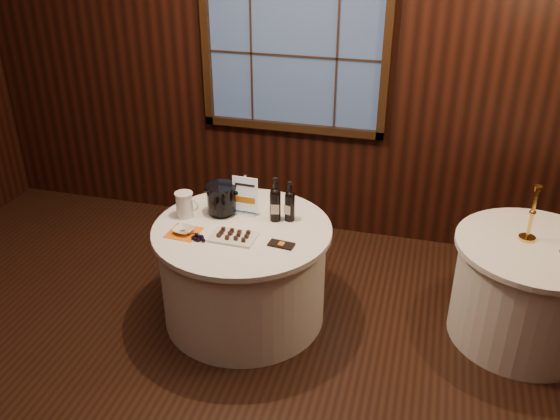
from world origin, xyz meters
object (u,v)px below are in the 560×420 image
(glass_pitcher, at_px, (185,205))
(port_bottle_right, at_px, (290,204))
(side_table, at_px, (527,291))
(cracker_bowl, at_px, (184,230))
(port_bottle_left, at_px, (275,202))
(chocolate_box, at_px, (281,244))
(sign_stand, at_px, (246,201))
(chocolate_plate, at_px, (233,236))
(main_table, at_px, (244,272))
(brass_candlestick, at_px, (531,221))
(ice_bucket, at_px, (222,199))
(grape_bunch, at_px, (200,236))

(glass_pitcher, bearing_deg, port_bottle_right, 12.15)
(side_table, xyz_separation_m, cracker_bowl, (-2.37, -0.48, 0.40))
(port_bottle_left, relative_size, chocolate_box, 1.93)
(side_table, relative_size, sign_stand, 3.48)
(chocolate_plate, bearing_deg, cracker_bowl, -176.66)
(glass_pitcher, bearing_deg, sign_stand, 21.35)
(main_table, relative_size, port_bottle_right, 4.21)
(brass_candlestick, bearing_deg, main_table, -169.57)
(glass_pitcher, bearing_deg, ice_bucket, 25.33)
(main_table, bearing_deg, sign_stand, 99.79)
(port_bottle_left, bearing_deg, main_table, -152.46)
(sign_stand, bearing_deg, chocolate_box, -42.40)
(chocolate_plate, xyz_separation_m, chocolate_box, (0.34, -0.00, -0.01))
(cracker_bowl, distance_m, brass_candlestick, 2.37)
(ice_bucket, relative_size, brass_candlestick, 0.57)
(grape_bunch, bearing_deg, main_table, 45.31)
(main_table, bearing_deg, side_table, 8.53)
(sign_stand, height_order, port_bottle_right, sign_stand)
(port_bottle_right, xyz_separation_m, cracker_bowl, (-0.67, -0.37, -0.11))
(port_bottle_right, height_order, glass_pitcher, port_bottle_right)
(side_table, xyz_separation_m, chocolate_box, (-1.67, -0.47, 0.39))
(port_bottle_left, distance_m, ice_bucket, 0.41)
(port_bottle_left, height_order, brass_candlestick, brass_candlestick)
(glass_pitcher, bearing_deg, brass_candlestick, 8.61)
(side_table, bearing_deg, grape_bunch, -166.62)
(side_table, bearing_deg, sign_stand, -177.23)
(chocolate_plate, xyz_separation_m, glass_pitcher, (-0.44, 0.21, 0.08))
(main_table, xyz_separation_m, side_table, (2.00, 0.30, 0.00))
(side_table, distance_m, grape_bunch, 2.32)
(chocolate_box, distance_m, grape_bunch, 0.56)
(port_bottle_left, xyz_separation_m, port_bottle_right, (0.10, 0.03, -0.01))
(main_table, height_order, side_table, same)
(cracker_bowl, bearing_deg, glass_pitcher, 110.42)
(sign_stand, bearing_deg, chocolate_plate, -83.43)
(main_table, relative_size, grape_bunch, 7.20)
(grape_bunch, relative_size, brass_candlestick, 0.44)
(main_table, xyz_separation_m, port_bottle_left, (0.20, 0.17, 0.53))
(cracker_bowl, bearing_deg, chocolate_box, 1.31)
(glass_pitcher, bearing_deg, cracker_bowl, -68.31)
(glass_pitcher, height_order, brass_candlestick, brass_candlestick)
(port_bottle_left, bearing_deg, cracker_bowl, -160.68)
(port_bottle_left, distance_m, cracker_bowl, 0.68)
(sign_stand, distance_m, grape_bunch, 0.48)
(port_bottle_left, bearing_deg, sign_stand, 159.05)
(side_table, height_order, glass_pitcher, glass_pitcher)
(port_bottle_left, relative_size, port_bottle_right, 1.10)
(port_bottle_left, bearing_deg, grape_bunch, -149.33)
(chocolate_plate, distance_m, chocolate_box, 0.34)
(brass_candlestick, bearing_deg, cracker_bowl, -166.86)
(chocolate_plate, bearing_deg, grape_bunch, -162.36)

